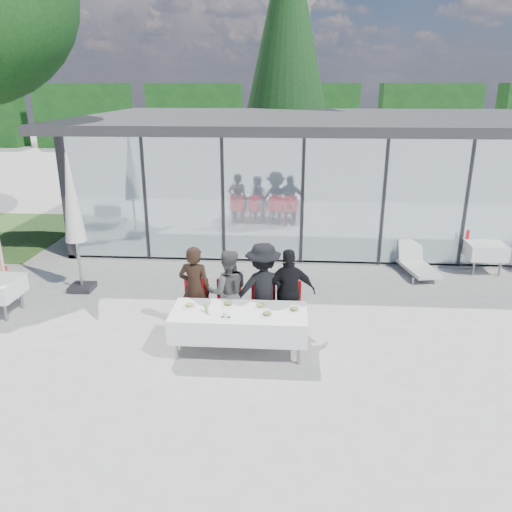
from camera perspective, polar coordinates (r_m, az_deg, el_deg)
The scene contains 25 objects.
ground at distance 9.05m, azimuth -1.12°, elevation -9.43°, with size 90.00×90.00×0.00m, color #A4A19B.
pavilion at distance 16.28m, azimuth 8.58°, elevation 11.18°, with size 14.80×8.80×3.44m.
treeline at distance 36.09m, azimuth -0.43°, elevation 15.68°, with size 62.50×2.00×4.40m.
dining_table at distance 8.42m, azimuth -1.94°, elevation -7.62°, with size 2.26×0.96×0.75m.
diner_a at distance 9.06m, azimuth -6.99°, elevation -3.80°, with size 0.60×0.60×1.63m, color black.
diner_chair_a at distance 9.20m, azimuth -6.88°, elevation -5.31°, with size 0.44×0.44×0.97m.
diner_b at distance 8.98m, azimuth -3.22°, elevation -4.11°, with size 0.76×0.76×1.57m, color #4E4E4E.
diner_chair_b at distance 9.12m, azimuth -3.17°, elevation -5.45°, with size 0.44×0.44×0.97m.
diner_c at distance 8.90m, azimuth 0.81°, elevation -3.80°, with size 1.11×1.11×1.71m, color black.
diner_chair_c at distance 9.06m, azimuth 0.81°, elevation -5.57°, with size 0.44×0.44×0.97m.
diner_d at distance 8.91m, azimuth 3.80°, elevation -4.18°, with size 0.94×0.94×1.61m, color black.
diner_chair_d at distance 9.05m, azimuth 3.77°, elevation -5.64°, with size 0.44×0.44×0.97m.
plate_a at distance 8.54m, azimuth -7.60°, elevation -5.62°, with size 0.27×0.27×0.07m.
plate_b at distance 8.53m, azimuth -3.24°, elevation -5.48°, with size 0.27×0.27×0.07m.
plate_c at distance 8.45m, azimuth 0.56°, elevation -5.69°, with size 0.27×0.27×0.07m.
plate_d at distance 8.34m, azimuth 4.38°, elevation -6.11°, with size 0.27×0.27×0.07m.
plate_extra at distance 8.16m, azimuth 1.28°, elevation -6.67°, with size 0.27×0.27×0.07m.
juice_bottle at distance 8.27m, azimuth -5.68°, elevation -5.97°, with size 0.06×0.06×0.16m, color #7EB54B.
drinking_glasses at distance 8.08m, azimuth -3.53°, elevation -6.75°, with size 0.07×0.07×0.10m.
folded_eyeglasses at distance 8.11m, azimuth -3.43°, elevation -6.99°, with size 0.14×0.03×0.01m, color black.
spare_table_right at distance 13.14m, azimuth 24.64°, elevation 0.64°, with size 0.86×0.86×0.74m.
spare_chair_b at distance 13.42m, azimuth 23.36°, elevation 1.10°, with size 0.48×0.48×0.97m.
market_umbrella at distance 11.16m, azimuth -20.26°, elevation 5.38°, with size 0.50×0.50×3.00m.
lounger at distance 12.56m, azimuth 17.83°, elevation -0.75°, with size 0.85×1.42×0.72m.
conifer_tree at distance 20.99m, azimuth 3.61°, elevation 23.57°, with size 4.00×4.00×10.50m.
Camera 1 is at (0.72, -7.92, 4.31)m, focal length 35.00 mm.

